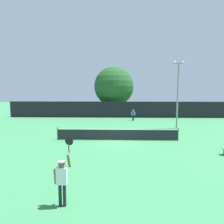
% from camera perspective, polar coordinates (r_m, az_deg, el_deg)
% --- Properties ---
extents(ground_plane, '(120.00, 120.00, 0.00)m').
position_cam_1_polar(ground_plane, '(17.02, 1.54, -8.18)').
color(ground_plane, '#387F4C').
extents(tennis_net, '(10.42, 0.08, 1.07)m').
position_cam_1_polar(tennis_net, '(16.90, 1.54, -6.49)').
color(tennis_net, '#232328').
rests_on(tennis_net, ground).
extents(perimeter_fence, '(35.00, 0.12, 2.57)m').
position_cam_1_polar(perimeter_fence, '(31.40, 1.63, 0.72)').
color(perimeter_fence, black).
rests_on(perimeter_fence, ground).
extents(player_serving, '(0.67, 0.40, 2.55)m').
position_cam_1_polar(player_serving, '(7.62, -14.30, -17.66)').
color(player_serving, white).
rests_on(player_serving, ground).
extents(player_receiving, '(0.57, 0.23, 1.54)m').
position_cam_1_polar(player_receiving, '(28.22, 6.20, -0.62)').
color(player_receiving, blue).
rests_on(player_receiving, ground).
extents(tennis_ball, '(0.07, 0.07, 0.07)m').
position_cam_1_polar(tennis_ball, '(15.93, -3.98, -9.06)').
color(tennis_ball, '#CCE033').
rests_on(tennis_ball, ground).
extents(light_pole, '(1.18, 0.28, 7.52)m').
position_cam_1_polar(light_pole, '(23.09, 18.62, 6.05)').
color(light_pole, gray).
rests_on(light_pole, ground).
extents(large_tree, '(7.02, 7.02, 8.57)m').
position_cam_1_polar(large_tree, '(35.06, 0.55, 7.44)').
color(large_tree, brown).
rests_on(large_tree, ground).
extents(parked_car_near, '(2.34, 4.38, 1.69)m').
position_cam_1_polar(parked_car_near, '(37.95, -10.27, 0.77)').
color(parked_car_near, navy).
rests_on(parked_car_near, ground).
extents(parked_car_mid, '(2.01, 4.25, 1.69)m').
position_cam_1_polar(parked_car_mid, '(38.81, -3.36, 0.97)').
color(parked_car_mid, '#B7B7BC').
rests_on(parked_car_mid, ground).
extents(parked_car_far, '(2.45, 4.42, 1.69)m').
position_cam_1_polar(parked_car_far, '(39.61, 3.68, 1.07)').
color(parked_car_far, white).
rests_on(parked_car_far, ground).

